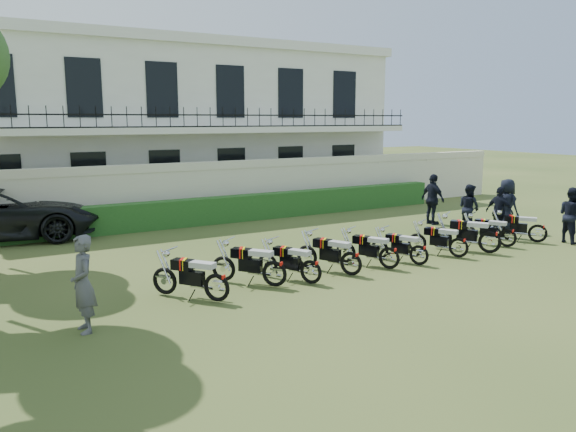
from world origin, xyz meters
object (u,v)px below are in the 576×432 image
Objects in this scene: officer_1 at (571,215)px; officer_2 at (499,212)px; inspector at (83,284)px; officer_5 at (433,199)px; motorcycle_0 at (217,281)px; motorcycle_7 at (490,237)px; motorcycle_5 at (419,250)px; motorcycle_4 at (389,253)px; motorcycle_1 at (275,267)px; motorcycle_8 at (508,233)px; motorcycle_6 at (459,243)px; motorcycle_9 at (538,229)px; motorcycle_3 at (351,258)px; officer_3 at (506,205)px; officer_4 at (469,208)px; motorcycle_2 at (311,266)px.

officer_1 is 2.17m from officer_2.
officer_5 reaches higher than inspector.
motorcycle_0 is 8.72m from motorcycle_7.
motorcycle_5 is at bearing 89.97° from inspector.
motorcycle_1 is at bearing 149.12° from motorcycle_4.
officer_1 is at bearing -153.54° from officer_2.
motorcycle_7 is (2.75, -0.03, 0.08)m from motorcycle_5.
motorcycle_4 reaches higher than motorcycle_8.
motorcycle_7 is at bearing 156.46° from officer_5.
motorcycle_6 is 5.34m from officer_5.
motorcycle_6 is 4.69m from officer_1.
motorcycle_9 is at bearing -35.84° from motorcycle_0.
motorcycle_5 is (2.22, -0.09, -0.05)m from motorcycle_3.
officer_1 is 2.30m from officer_3.
officer_5 is at bearing 29.04° from officer_1.
motorcycle_4 is 7.12m from officer_5.
motorcycle_1 reaches higher than motorcycle_9.
motorcycle_3 is at bearing 94.18° from officer_2.
officer_4 is (0.99, 2.46, 0.39)m from motorcycle_8.
officer_1 is (0.95, -0.48, 0.44)m from motorcycle_9.
motorcycle_9 is at bearing -168.81° from officer_4.
officer_3 is (10.32, 1.79, 0.44)m from motorcycle_1.
motorcycle_2 is at bearing 153.61° from motorcycle_4.
officer_4 is at bearing 19.02° from motorcycle_7.
officer_2 reaches higher than motorcycle_2.
inspector reaches higher than motorcycle_5.
motorcycle_9 is at bearing 74.15° from officer_1.
officer_5 is (4.72, 4.34, 0.52)m from motorcycle_5.
officer_1 is at bearing -62.06° from motorcycle_9.
inspector is 14.94m from officer_3.
motorcycle_2 is 5.32m from inspector.
motorcycle_6 is 0.90× the size of officer_1.
motorcycle_2 is 0.99× the size of officer_4.
motorcycle_9 is 0.83× the size of officer_3.
motorcycle_3 is at bearing -34.29° from motorcycle_0.
motorcycle_2 is 8.81m from officer_4.
officer_1 reaches higher than motorcycle_3.
motorcycle_9 reaches higher than motorcycle_8.
motorcycle_7 is (6.23, -0.03, 0.06)m from motorcycle_2.
officer_2 is at bearing -17.92° from motorcycle_2.
inspector is 0.99× the size of officer_3.
motorcycle_6 is at bearing -36.08° from motorcycle_0.
motorcycle_4 is (5.01, 0.21, -0.03)m from motorcycle_0.
motorcycle_4 is at bearing 144.71° from motorcycle_7.
officer_4 is at bearing -173.76° from officer_5.
officer_1 is at bearing -38.22° from motorcycle_0.
motorcycle_5 is 0.97× the size of motorcycle_8.
motorcycle_0 is at bearing 100.20° from officer_1.
motorcycle_9 is at bearing -171.54° from officer_5.
motorcycle_0 is 0.97× the size of motorcycle_8.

